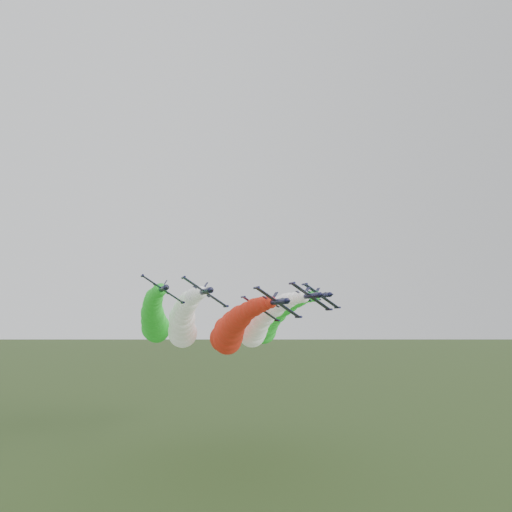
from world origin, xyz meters
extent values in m
cylinder|color=#111234|center=(-7.57, -10.90, 45.06)|extent=(1.60, 9.49, 1.60)
cone|color=#111234|center=(-7.57, -16.49, 45.06)|extent=(1.46, 1.90, 1.46)
cone|color=black|center=(-7.57, -5.73, 45.06)|extent=(1.46, 0.95, 1.46)
ellipsoid|color=black|center=(-7.34, -13.01, 45.41)|extent=(1.07, 1.98, 1.00)
cube|color=#111234|center=(-7.65, -11.11, 44.93)|extent=(8.58, 2.00, 5.58)
cylinder|color=#111234|center=(-11.91, -11.11, 47.66)|extent=(0.64, 2.74, 0.64)
cylinder|color=#111234|center=(-3.40, -11.11, 42.19)|extent=(0.64, 2.74, 0.64)
cube|color=#111234|center=(-6.91, -6.89, 46.08)|extent=(1.43, 1.58, 2.12)
cube|color=#111234|center=(-7.48, -6.89, 45.19)|extent=(3.43, 1.16, 2.25)
sphere|color=#B22314|center=(-7.57, -7.21, 45.06)|extent=(2.39, 2.39, 2.39)
sphere|color=#B22314|center=(-7.55, -4.34, 44.98)|extent=(2.78, 2.78, 2.78)
sphere|color=#B22314|center=(-7.50, -1.47, 44.81)|extent=(3.25, 3.25, 3.25)
sphere|color=#B22314|center=(-7.42, 1.39, 44.59)|extent=(3.56, 3.56, 3.56)
sphere|color=#B22314|center=(-7.30, 4.26, 44.31)|extent=(4.03, 4.03, 4.03)
sphere|color=#B22314|center=(-7.16, 7.13, 43.99)|extent=(3.80, 3.80, 3.80)
sphere|color=#B22314|center=(-6.98, 10.00, 43.63)|extent=(4.35, 4.35, 4.35)
sphere|color=#B22314|center=(-6.76, 12.87, 43.23)|extent=(4.32, 4.32, 4.32)
sphere|color=#B22314|center=(-6.51, 15.73, 42.79)|extent=(4.89, 4.89, 4.89)
sphere|color=#B22314|center=(-6.23, 18.60, 42.32)|extent=(5.72, 5.72, 5.72)
sphere|color=#B22314|center=(-5.92, 21.47, 41.82)|extent=(5.68, 5.68, 5.68)
sphere|color=#B22314|center=(-5.57, 24.34, 41.28)|extent=(6.08, 6.08, 6.08)
sphere|color=#B22314|center=(-5.20, 27.21, 40.72)|extent=(5.83, 5.83, 5.83)
sphere|color=#B22314|center=(-4.78, 30.07, 40.12)|extent=(6.55, 6.55, 6.55)
sphere|color=#B22314|center=(-4.34, 32.94, 39.50)|extent=(6.50, 6.50, 6.50)
sphere|color=#B22314|center=(-3.86, 35.81, 38.85)|extent=(7.76, 7.76, 7.76)
sphere|color=#B22314|center=(-3.35, 38.68, 38.18)|extent=(8.01, 8.01, 8.01)
sphere|color=#B22314|center=(-2.81, 41.55, 37.48)|extent=(6.94, 6.94, 6.94)
sphere|color=#B22314|center=(-2.23, 44.41, 36.75)|extent=(8.88, 8.88, 8.88)
sphere|color=#B22314|center=(-1.62, 47.28, 36.00)|extent=(7.65, 7.65, 7.65)
sphere|color=#B22314|center=(-0.98, 50.15, 35.23)|extent=(8.81, 8.81, 8.81)
cylinder|color=#111234|center=(-20.32, -4.57, 47.15)|extent=(1.60, 9.49, 1.60)
cone|color=#111234|center=(-20.32, -10.15, 47.15)|extent=(1.46, 1.90, 1.46)
cone|color=black|center=(-20.32, 0.60, 47.15)|extent=(1.46, 0.95, 1.46)
ellipsoid|color=black|center=(-20.09, -6.67, 47.50)|extent=(1.07, 1.98, 1.00)
cube|color=#111234|center=(-20.40, -4.78, 47.02)|extent=(8.58, 2.00, 5.58)
cylinder|color=#111234|center=(-24.66, -4.78, 49.75)|extent=(0.64, 2.74, 0.64)
cylinder|color=#111234|center=(-16.15, -4.78, 44.28)|extent=(0.64, 2.74, 0.64)
cube|color=#111234|center=(-19.66, -0.56, 48.17)|extent=(1.43, 1.58, 2.12)
cube|color=#111234|center=(-20.23, -0.56, 47.28)|extent=(3.43, 1.16, 2.25)
sphere|color=white|center=(-20.32, -0.88, 47.15)|extent=(2.53, 2.53, 2.53)
sphere|color=white|center=(-20.30, 1.99, 47.07)|extent=(2.99, 2.99, 2.99)
sphere|color=white|center=(-20.25, 4.86, 46.90)|extent=(3.23, 3.23, 3.23)
sphere|color=white|center=(-20.17, 7.73, 46.68)|extent=(3.60, 3.60, 3.60)
sphere|color=white|center=(-20.05, 10.60, 46.40)|extent=(3.32, 3.32, 3.32)
sphere|color=white|center=(-19.91, 13.46, 46.08)|extent=(4.50, 4.50, 4.50)
sphere|color=white|center=(-19.72, 16.33, 45.72)|extent=(4.79, 4.79, 4.79)
sphere|color=white|center=(-19.51, 19.20, 45.32)|extent=(4.90, 4.90, 4.90)
sphere|color=white|center=(-19.26, 22.07, 44.88)|extent=(4.87, 4.87, 4.87)
sphere|color=white|center=(-18.98, 24.94, 44.41)|extent=(5.51, 5.51, 5.51)
sphere|color=white|center=(-18.67, 27.80, 43.90)|extent=(4.92, 4.92, 4.92)
sphere|color=white|center=(-18.32, 30.67, 43.37)|extent=(5.71, 5.71, 5.71)
sphere|color=white|center=(-17.94, 33.54, 42.81)|extent=(5.52, 5.52, 5.52)
sphere|color=white|center=(-17.53, 36.41, 42.21)|extent=(7.20, 7.20, 7.20)
sphere|color=white|center=(-17.09, 39.27, 41.59)|extent=(6.31, 6.31, 6.31)
sphere|color=white|center=(-16.61, 42.14, 40.94)|extent=(7.30, 7.30, 7.30)
sphere|color=white|center=(-16.10, 45.01, 40.27)|extent=(6.93, 6.93, 6.93)
sphere|color=white|center=(-15.56, 47.88, 39.57)|extent=(7.59, 7.59, 7.59)
sphere|color=white|center=(-14.98, 50.75, 38.84)|extent=(7.54, 7.54, 7.54)
sphere|color=white|center=(-14.37, 53.61, 38.09)|extent=(8.72, 8.72, 8.72)
sphere|color=white|center=(-13.73, 56.48, 37.32)|extent=(8.98, 8.98, 8.98)
cylinder|color=#111234|center=(3.03, -2.76, 46.68)|extent=(1.60, 9.49, 1.60)
cone|color=#111234|center=(3.03, -8.35, 46.68)|extent=(1.46, 1.90, 1.46)
cone|color=black|center=(3.03, 2.41, 46.68)|extent=(1.46, 0.95, 1.46)
ellipsoid|color=black|center=(3.26, -4.87, 47.03)|extent=(1.07, 1.98, 1.00)
cube|color=#111234|center=(2.94, -2.97, 46.54)|extent=(8.58, 2.00, 5.58)
cylinder|color=#111234|center=(-1.31, -2.97, 49.28)|extent=(0.64, 2.74, 0.64)
cylinder|color=#111234|center=(7.20, -2.97, 43.81)|extent=(0.64, 2.74, 0.64)
cube|color=#111234|center=(3.69, 1.25, 47.70)|extent=(1.43, 1.58, 2.12)
cube|color=#111234|center=(3.12, 1.25, 46.81)|extent=(3.43, 1.16, 2.25)
sphere|color=white|center=(3.03, 0.93, 46.68)|extent=(2.71, 2.71, 2.71)
sphere|color=white|center=(3.05, 3.80, 46.60)|extent=(2.74, 2.74, 2.74)
sphere|color=white|center=(3.10, 6.67, 46.43)|extent=(2.94, 2.94, 2.94)
sphere|color=white|center=(3.18, 9.53, 46.20)|extent=(3.55, 3.55, 3.55)
sphere|color=white|center=(3.29, 12.40, 45.93)|extent=(4.07, 4.07, 4.07)
sphere|color=white|center=(3.44, 15.27, 45.61)|extent=(4.00, 4.00, 4.00)
sphere|color=white|center=(3.62, 18.14, 45.24)|extent=(3.79, 3.79, 3.79)
sphere|color=white|center=(3.84, 21.01, 44.84)|extent=(5.26, 5.26, 5.26)
sphere|color=white|center=(4.08, 23.87, 44.41)|extent=(4.77, 4.77, 4.77)
sphere|color=white|center=(4.36, 26.74, 43.94)|extent=(5.04, 5.04, 5.04)
sphere|color=white|center=(4.68, 29.61, 43.43)|extent=(4.93, 4.93, 4.93)
sphere|color=white|center=(5.02, 32.48, 42.90)|extent=(6.15, 6.15, 6.15)
sphere|color=white|center=(5.40, 35.34, 42.33)|extent=(5.90, 5.90, 5.90)
sphere|color=white|center=(5.81, 38.21, 41.74)|extent=(5.59, 5.59, 5.59)
sphere|color=white|center=(6.26, 41.08, 41.12)|extent=(6.82, 6.82, 6.82)
sphere|color=white|center=(6.74, 43.95, 40.47)|extent=(6.94, 6.94, 6.94)
sphere|color=white|center=(7.25, 46.82, 39.80)|extent=(7.41, 7.41, 7.41)
sphere|color=white|center=(7.79, 49.68, 39.10)|extent=(8.28, 8.28, 8.28)
sphere|color=white|center=(8.37, 52.55, 38.37)|extent=(7.01, 7.01, 7.01)
sphere|color=white|center=(8.98, 55.42, 37.62)|extent=(8.93, 8.93, 8.93)
sphere|color=white|center=(9.62, 58.29, 36.84)|extent=(8.89, 8.89, 8.89)
cylinder|color=#111234|center=(-27.22, 4.87, 48.08)|extent=(1.60, 9.49, 1.60)
cone|color=#111234|center=(-27.22, -0.72, 48.08)|extent=(1.46, 1.90, 1.46)
cone|color=black|center=(-27.22, 10.03, 48.08)|extent=(1.46, 0.95, 1.46)
ellipsoid|color=black|center=(-26.99, 2.76, 48.43)|extent=(1.07, 1.98, 1.00)
cube|color=#111234|center=(-27.30, 4.66, 47.94)|extent=(8.58, 2.00, 5.58)
cylinder|color=#111234|center=(-31.56, 4.66, 50.68)|extent=(0.64, 2.74, 0.64)
cylinder|color=#111234|center=(-23.05, 4.66, 45.21)|extent=(0.64, 2.74, 0.64)
cube|color=#111234|center=(-26.56, 8.87, 49.10)|extent=(1.43, 1.58, 2.12)
cube|color=#111234|center=(-27.13, 8.87, 48.21)|extent=(3.43, 1.16, 2.25)
sphere|color=green|center=(-27.22, 8.56, 48.08)|extent=(2.79, 2.79, 2.79)
sphere|color=green|center=(-27.20, 11.43, 48.00)|extent=(3.09, 3.09, 3.09)
sphere|color=green|center=(-27.15, 14.29, 47.83)|extent=(2.83, 2.83, 2.83)
sphere|color=green|center=(-27.07, 17.16, 47.60)|extent=(3.33, 3.33, 3.33)
sphere|color=green|center=(-26.96, 20.03, 47.33)|extent=(3.57, 3.57, 3.57)
sphere|color=green|center=(-26.81, 22.90, 47.01)|extent=(4.43, 4.43, 4.43)
sphere|color=green|center=(-26.63, 25.77, 46.64)|extent=(3.96, 3.96, 3.96)
sphere|color=green|center=(-26.41, 28.63, 46.24)|extent=(4.81, 4.81, 4.81)
sphere|color=green|center=(-26.16, 31.50, 45.81)|extent=(4.53, 4.53, 4.53)
sphere|color=green|center=(-25.88, 34.37, 45.34)|extent=(5.24, 5.24, 5.24)
sphere|color=green|center=(-25.57, 37.24, 44.83)|extent=(5.11, 5.11, 5.11)
sphere|color=green|center=(-25.23, 40.11, 44.30)|extent=(5.59, 5.59, 5.59)
sphere|color=green|center=(-24.85, 42.97, 43.74)|extent=(6.38, 6.38, 6.38)
sphere|color=green|center=(-24.43, 45.84, 43.14)|extent=(6.62, 6.62, 6.62)
sphere|color=green|center=(-23.99, 48.71, 42.52)|extent=(6.65, 6.65, 6.65)
sphere|color=green|center=(-23.51, 51.58, 41.87)|extent=(6.75, 6.75, 6.75)
sphere|color=green|center=(-23.00, 54.44, 41.20)|extent=(7.73, 7.73, 7.73)
sphere|color=green|center=(-22.46, 57.31, 40.50)|extent=(7.09, 7.09, 7.09)
sphere|color=green|center=(-21.88, 60.18, 39.77)|extent=(7.87, 7.87, 7.87)
sphere|color=green|center=(-21.27, 63.05, 39.02)|extent=(9.16, 9.16, 9.16)
sphere|color=green|center=(-20.63, 65.92, 38.24)|extent=(8.46, 8.46, 8.46)
cylinder|color=#111234|center=(10.87, 8.35, 47.37)|extent=(1.60, 9.49, 1.60)
cone|color=#111234|center=(10.87, 2.76, 47.37)|extent=(1.46, 1.90, 1.46)
cone|color=black|center=(10.87, 13.51, 47.37)|extent=(1.46, 0.95, 1.46)
ellipsoid|color=black|center=(11.10, 6.24, 47.72)|extent=(1.07, 1.98, 1.00)
cube|color=#111234|center=(10.79, 8.14, 47.23)|extent=(8.58, 2.00, 5.58)
cylinder|color=#111234|center=(6.53, 8.14, 49.97)|extent=(0.64, 2.74, 0.64)
cylinder|color=#111234|center=(15.05, 8.14, 44.50)|extent=(0.64, 2.74, 0.64)
cube|color=#111234|center=(11.53, 12.36, 48.39)|extent=(1.43, 1.58, 2.12)
cube|color=#111234|center=(10.96, 12.36, 47.50)|extent=(3.43, 1.16, 2.25)
sphere|color=green|center=(10.87, 12.04, 47.37)|extent=(2.84, 2.84, 2.84)
sphere|color=green|center=(10.89, 14.91, 47.29)|extent=(2.81, 2.81, 2.81)
sphere|color=green|center=(10.94, 17.77, 47.12)|extent=(2.71, 2.71, 2.71)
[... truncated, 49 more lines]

